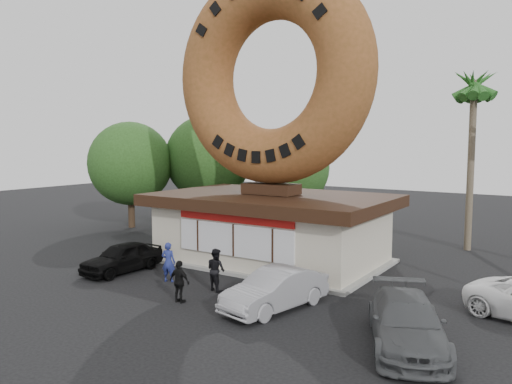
{
  "coord_description": "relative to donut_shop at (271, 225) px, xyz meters",
  "views": [
    {
      "loc": [
        12.55,
        -14.32,
        5.83
      ],
      "look_at": [
        0.45,
        4.0,
        3.59
      ],
      "focal_mm": 35.0,
      "sensor_mm": 36.0,
      "label": 1
    }
  ],
  "objects": [
    {
      "name": "ground",
      "position": [
        0.0,
        -5.98,
        -1.77
      ],
      "size": [
        90.0,
        90.0,
        0.0
      ],
      "primitive_type": "plane",
      "color": "black",
      "rests_on": "ground"
    },
    {
      "name": "donut_shop",
      "position": [
        0.0,
        0.0,
        0.0
      ],
      "size": [
        11.2,
        7.2,
        3.8
      ],
      "color": "beige",
      "rests_on": "ground"
    },
    {
      "name": "giant_donut",
      "position": [
        0.0,
        0.02,
        7.16
      ],
      "size": [
        10.26,
        2.61,
        10.26
      ],
      "primitive_type": "torus",
      "rotation": [
        1.57,
        0.0,
        0.0
      ],
      "color": "#97552C",
      "rests_on": "donut_shop"
    },
    {
      "name": "tree_west",
      "position": [
        -9.5,
        7.02,
        2.87
      ],
      "size": [
        6.0,
        6.0,
        7.65
      ],
      "color": "#473321",
      "rests_on": "ground"
    },
    {
      "name": "tree_mid",
      "position": [
        -4.0,
        9.02,
        2.25
      ],
      "size": [
        5.2,
        5.2,
        6.63
      ],
      "color": "#473321",
      "rests_on": "ground"
    },
    {
      "name": "tree_far",
      "position": [
        -13.0,
        3.02,
        2.56
      ],
      "size": [
        5.6,
        5.6,
        7.14
      ],
      "color": "#473321",
      "rests_on": "ground"
    },
    {
      "name": "palm_near",
      "position": [
        7.5,
        8.02,
        6.65
      ],
      "size": [
        2.6,
        2.6,
        9.75
      ],
      "color": "#726651",
      "rests_on": "ground"
    },
    {
      "name": "street_lamp",
      "position": [
        -1.86,
        10.02,
        2.72
      ],
      "size": [
        2.11,
        0.2,
        8.0
      ],
      "color": "#59595E",
      "rests_on": "ground"
    },
    {
      "name": "person_left",
      "position": [
        -1.69,
        -5.36,
        -0.94
      ],
      "size": [
        0.7,
        0.56,
        1.66
      ],
      "primitive_type": "imported",
      "rotation": [
        0.0,
        0.0,
        3.44
      ],
      "color": "navy",
      "rests_on": "ground"
    },
    {
      "name": "person_center",
      "position": [
        0.73,
        -5.25,
        -0.93
      ],
      "size": [
        0.94,
        0.81,
        1.67
      ],
      "primitive_type": "imported",
      "rotation": [
        0.0,
        0.0,
        2.9
      ],
      "color": "black",
      "rests_on": "ground"
    },
    {
      "name": "person_right",
      "position": [
        0.54,
        -7.15,
        -0.99
      ],
      "size": [
        0.91,
        0.39,
        1.55
      ],
      "primitive_type": "imported",
      "rotation": [
        0.0,
        0.0,
        3.13
      ],
      "color": "black",
      "rests_on": "ground"
    },
    {
      "name": "car_black",
      "position": [
        -4.48,
        -5.37,
        -1.1
      ],
      "size": [
        1.69,
        3.95,
        1.33
      ],
      "primitive_type": "imported",
      "rotation": [
        0.0,
        0.0,
        -0.03
      ],
      "color": "black",
      "rests_on": "ground"
    },
    {
      "name": "car_silver",
      "position": [
        3.81,
        -5.85,
        -1.07
      ],
      "size": [
        2.31,
        4.45,
        1.4
      ],
      "primitive_type": "imported",
      "rotation": [
        0.0,
        0.0,
        -0.21
      ],
      "color": "#A0A0A5",
      "rests_on": "ground"
    },
    {
      "name": "car_grey",
      "position": [
        8.57,
        -6.49,
        -1.06
      ],
      "size": [
        3.74,
        5.25,
        1.41
      ],
      "primitive_type": "imported",
      "rotation": [
        0.0,
        0.0,
        0.41
      ],
      "color": "#545658",
      "rests_on": "ground"
    }
  ]
}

